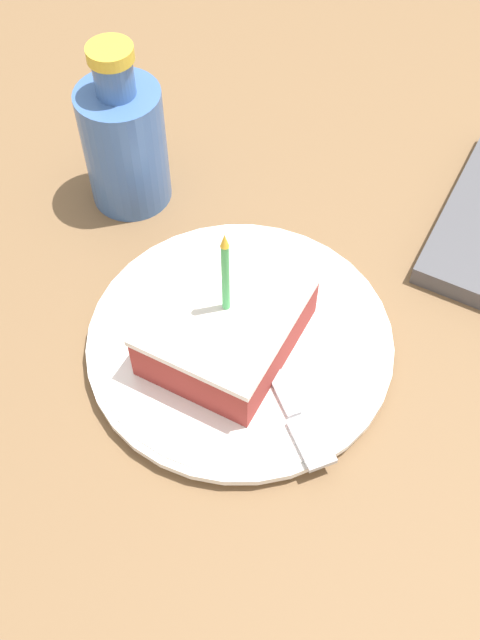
{
  "coord_description": "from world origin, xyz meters",
  "views": [
    {
      "loc": [
        -0.15,
        0.31,
        0.55
      ],
      "look_at": [
        0.02,
        -0.01,
        0.04
      ],
      "focal_mm": 42.0,
      "sensor_mm": 36.0,
      "label": 1
    }
  ],
  "objects_px": {
    "cake_slice": "(229,322)",
    "plate": "(240,342)",
    "bottle": "(124,142)",
    "fork": "(281,379)"
  },
  "relations": [
    {
      "from": "cake_slice",
      "to": "bottle",
      "type": "xyz_separation_m",
      "value": [
        0.18,
        -0.12,
        0.03
      ]
    },
    {
      "from": "plate",
      "to": "bottle",
      "type": "bearing_deg",
      "value": -31.92
    },
    {
      "from": "cake_slice",
      "to": "bottle",
      "type": "relative_size",
      "value": 0.8
    },
    {
      "from": "fork",
      "to": "plate",
      "type": "bearing_deg",
      "value": -24.66
    },
    {
      "from": "cake_slice",
      "to": "plate",
      "type": "bearing_deg",
      "value": -141.03
    },
    {
      "from": "fork",
      "to": "bottle",
      "type": "xyz_separation_m",
      "value": [
        0.24,
        -0.14,
        0.05
      ]
    },
    {
      "from": "plate",
      "to": "bottle",
      "type": "distance_m",
      "value": 0.23
    },
    {
      "from": "plate",
      "to": "bottle",
      "type": "relative_size",
      "value": 1.54
    },
    {
      "from": "plate",
      "to": "bottle",
      "type": "xyz_separation_m",
      "value": [
        0.19,
        -0.12,
        0.06
      ]
    },
    {
      "from": "plate",
      "to": "fork",
      "type": "distance_m",
      "value": 0.06
    }
  ]
}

